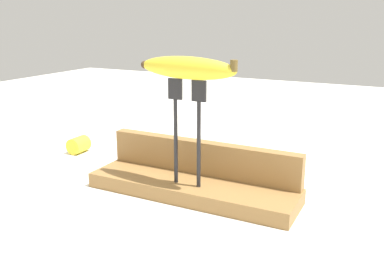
# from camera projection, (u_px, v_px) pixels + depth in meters

# --- Properties ---
(ground_plane) EXTENTS (3.00, 3.00, 0.00)m
(ground_plane) POSITION_uv_depth(u_px,v_px,m) (192.00, 195.00, 0.79)
(ground_plane) COLOR white
(wooden_board) EXTENTS (0.39, 0.11, 0.03)m
(wooden_board) POSITION_uv_depth(u_px,v_px,m) (192.00, 188.00, 0.79)
(wooden_board) COLOR olive
(wooden_board) RESTS_ON ground
(board_backstop) EXTENTS (0.38, 0.02, 0.06)m
(board_backstop) POSITION_uv_depth(u_px,v_px,m) (202.00, 157.00, 0.81)
(board_backstop) COLOR olive
(board_backstop) RESTS_ON wooden_board
(fork_stand_center) EXTENTS (0.07, 0.01, 0.19)m
(fork_stand_center) POSITION_uv_depth(u_px,v_px,m) (187.00, 123.00, 0.74)
(fork_stand_center) COLOR black
(fork_stand_center) RESTS_ON wooden_board
(banana_raised_center) EXTENTS (0.19, 0.05, 0.04)m
(banana_raised_center) POSITION_uv_depth(u_px,v_px,m) (187.00, 68.00, 0.71)
(banana_raised_center) COLOR yellow
(banana_raised_center) RESTS_ON fork_stand_center
(banana_chunk_near) EXTENTS (0.04, 0.05, 0.04)m
(banana_chunk_near) POSITION_uv_depth(u_px,v_px,m) (79.00, 145.00, 1.03)
(banana_chunk_near) COLOR yellow
(banana_chunk_near) RESTS_ON ground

